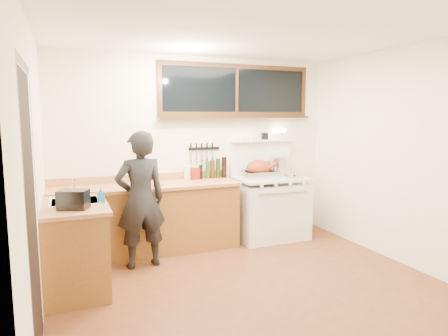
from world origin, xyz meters
name	(u,v)px	position (x,y,z in m)	size (l,w,h in m)	color
ground_plane	(250,286)	(0.00, 0.00, -0.01)	(4.00, 3.50, 0.02)	#5B2D17
room_shell	(251,129)	(0.00, 0.00, 1.65)	(4.10, 3.60, 2.65)	white
counter_back	(147,218)	(-0.80, 1.45, 0.45)	(2.44, 0.64, 1.00)	brown
counter_left	(75,246)	(-1.70, 0.62, 0.45)	(0.64, 1.09, 0.90)	brown
sink_unit	(75,207)	(-1.68, 0.70, 0.85)	(0.50, 0.45, 0.37)	white
vintage_stove	(270,206)	(1.00, 1.41, 0.47)	(1.02, 0.74, 1.59)	white
back_window	(237,96)	(0.60, 1.72, 2.06)	(2.32, 0.13, 0.77)	black
left_doorway	(32,214)	(-1.99, -0.55, 1.09)	(0.02, 1.04, 2.17)	black
knife_strip	(203,149)	(0.08, 1.73, 1.31)	(0.46, 0.03, 0.28)	black
man	(141,200)	(-0.95, 0.98, 0.81)	(0.62, 0.44, 1.62)	black
soap_bottle	(101,195)	(-1.43, 0.56, 0.98)	(0.08, 0.09, 0.17)	blue
toaster	(73,200)	(-1.70, 0.36, 0.99)	(0.32, 0.27, 0.18)	black
cutting_board	(143,181)	(-0.84, 1.40, 0.95)	(0.47, 0.39, 0.14)	#B97949
roast_turkey	(259,171)	(0.83, 1.42, 1.00)	(0.53, 0.39, 0.26)	silver
stockpot	(281,166)	(1.23, 1.51, 1.04)	(0.35, 0.35, 0.28)	silver
saucepan	(268,170)	(1.11, 1.69, 0.96)	(0.20, 0.30, 0.12)	silver
pot_lid	(294,177)	(1.31, 1.25, 0.91)	(0.27, 0.27, 0.04)	silver
coffee_tin	(195,174)	(-0.07, 1.62, 0.98)	(0.12, 0.10, 0.17)	maroon
pitcher	(187,173)	(-0.17, 1.68, 0.99)	(0.12, 0.12, 0.19)	white
bottle_cluster	(213,169)	(0.20, 1.63, 1.03)	(0.50, 0.07, 0.30)	black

